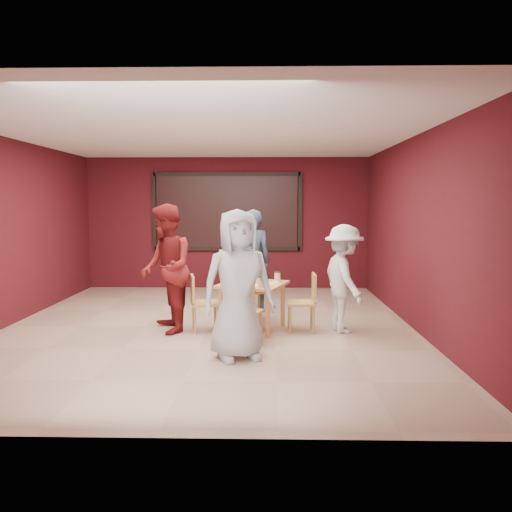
{
  "coord_description": "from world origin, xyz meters",
  "views": [
    {
      "loc": [
        0.86,
        -7.2,
        1.82
      ],
      "look_at": [
        0.7,
        -0.13,
        1.08
      ],
      "focal_mm": 35.0,
      "sensor_mm": 36.0,
      "label": 1
    }
  ],
  "objects_px": {
    "diner_back": "(252,261)",
    "chair_left": "(200,299)",
    "diner_front": "(238,285)",
    "chair_right": "(306,299)",
    "diner_left": "(166,268)",
    "diner_right": "(344,279)",
    "dining_table": "(253,288)",
    "chair_back": "(251,286)",
    "chair_front": "(243,309)"
  },
  "relations": [
    {
      "from": "dining_table",
      "to": "chair_right",
      "type": "bearing_deg",
      "value": -4.55
    },
    {
      "from": "chair_left",
      "to": "diner_right",
      "type": "relative_size",
      "value": 0.53
    },
    {
      "from": "dining_table",
      "to": "chair_back",
      "type": "xyz_separation_m",
      "value": [
        -0.06,
        0.76,
        -0.09
      ]
    },
    {
      "from": "dining_table",
      "to": "diner_left",
      "type": "distance_m",
      "value": 1.26
    },
    {
      "from": "diner_back",
      "to": "chair_left",
      "type": "bearing_deg",
      "value": 56.36
    },
    {
      "from": "chair_back",
      "to": "diner_right",
      "type": "height_order",
      "value": "diner_right"
    },
    {
      "from": "dining_table",
      "to": "chair_front",
      "type": "relative_size",
      "value": 1.32
    },
    {
      "from": "chair_right",
      "to": "diner_front",
      "type": "relative_size",
      "value": 0.47
    },
    {
      "from": "chair_right",
      "to": "diner_left",
      "type": "height_order",
      "value": "diner_left"
    },
    {
      "from": "diner_front",
      "to": "diner_left",
      "type": "distance_m",
      "value": 1.62
    },
    {
      "from": "diner_back",
      "to": "diner_right",
      "type": "xyz_separation_m",
      "value": [
        1.34,
        -1.35,
        -0.1
      ]
    },
    {
      "from": "chair_back",
      "to": "chair_right",
      "type": "relative_size",
      "value": 1.1
    },
    {
      "from": "chair_front",
      "to": "diner_back",
      "type": "bearing_deg",
      "value": 88.45
    },
    {
      "from": "diner_front",
      "to": "chair_right",
      "type": "bearing_deg",
      "value": 33.54
    },
    {
      "from": "diner_front",
      "to": "diner_right",
      "type": "height_order",
      "value": "diner_front"
    },
    {
      "from": "diner_front",
      "to": "diner_back",
      "type": "relative_size",
      "value": 1.02
    },
    {
      "from": "chair_front",
      "to": "dining_table",
      "type": "bearing_deg",
      "value": 82.32
    },
    {
      "from": "chair_right",
      "to": "diner_back",
      "type": "distance_m",
      "value": 1.61
    },
    {
      "from": "diner_right",
      "to": "chair_front",
      "type": "bearing_deg",
      "value": 102.71
    },
    {
      "from": "chair_right",
      "to": "diner_back",
      "type": "bearing_deg",
      "value": 121.28
    },
    {
      "from": "diner_back",
      "to": "diner_left",
      "type": "xyz_separation_m",
      "value": [
        -1.17,
        -1.41,
        0.05
      ]
    },
    {
      "from": "chair_left",
      "to": "diner_front",
      "type": "height_order",
      "value": "diner_front"
    },
    {
      "from": "chair_right",
      "to": "diner_right",
      "type": "bearing_deg",
      "value": -1.01
    },
    {
      "from": "chair_front",
      "to": "diner_left",
      "type": "distance_m",
      "value": 1.35
    },
    {
      "from": "dining_table",
      "to": "diner_front",
      "type": "distance_m",
      "value": 1.37
    },
    {
      "from": "dining_table",
      "to": "diner_back",
      "type": "bearing_deg",
      "value": 92.13
    },
    {
      "from": "dining_table",
      "to": "diner_right",
      "type": "height_order",
      "value": "diner_right"
    },
    {
      "from": "chair_right",
      "to": "diner_left",
      "type": "distance_m",
      "value": 2.03
    },
    {
      "from": "dining_table",
      "to": "diner_right",
      "type": "distance_m",
      "value": 1.31
    },
    {
      "from": "dining_table",
      "to": "diner_left",
      "type": "xyz_separation_m",
      "value": [
        -1.22,
        -0.13,
        0.3
      ]
    },
    {
      "from": "chair_front",
      "to": "diner_back",
      "type": "relative_size",
      "value": 0.48
    },
    {
      "from": "chair_front",
      "to": "diner_left",
      "type": "bearing_deg",
      "value": 150.61
    },
    {
      "from": "chair_left",
      "to": "chair_right",
      "type": "distance_m",
      "value": 1.51
    },
    {
      "from": "dining_table",
      "to": "diner_left",
      "type": "bearing_deg",
      "value": -173.69
    },
    {
      "from": "chair_back",
      "to": "diner_right",
      "type": "xyz_separation_m",
      "value": [
        1.35,
        -0.83,
        0.25
      ]
    },
    {
      "from": "chair_left",
      "to": "diner_right",
      "type": "xyz_separation_m",
      "value": [
        2.04,
        0.0,
        0.31
      ]
    },
    {
      "from": "chair_left",
      "to": "chair_right",
      "type": "relative_size",
      "value": 0.98
    },
    {
      "from": "chair_back",
      "to": "chair_left",
      "type": "bearing_deg",
      "value": -129.56
    },
    {
      "from": "chair_back",
      "to": "diner_right",
      "type": "distance_m",
      "value": 1.61
    },
    {
      "from": "chair_front",
      "to": "diner_front",
      "type": "height_order",
      "value": "diner_front"
    },
    {
      "from": "dining_table",
      "to": "diner_back",
      "type": "height_order",
      "value": "diner_back"
    },
    {
      "from": "chair_front",
      "to": "diner_front",
      "type": "bearing_deg",
      "value": -92.83
    },
    {
      "from": "chair_left",
      "to": "dining_table",
      "type": "bearing_deg",
      "value": 5.7
    },
    {
      "from": "chair_right",
      "to": "diner_right",
      "type": "xyz_separation_m",
      "value": [
        0.53,
        -0.01,
        0.3
      ]
    },
    {
      "from": "diner_front",
      "to": "diner_right",
      "type": "bearing_deg",
      "value": 20.26
    },
    {
      "from": "diner_front",
      "to": "diner_back",
      "type": "xyz_separation_m",
      "value": [
        0.08,
        2.62,
        -0.02
      ]
    },
    {
      "from": "chair_left",
      "to": "diner_back",
      "type": "distance_m",
      "value": 1.58
    },
    {
      "from": "chair_back",
      "to": "diner_back",
      "type": "height_order",
      "value": "diner_back"
    },
    {
      "from": "chair_back",
      "to": "diner_front",
      "type": "relative_size",
      "value": 0.52
    },
    {
      "from": "dining_table",
      "to": "chair_back",
      "type": "height_order",
      "value": "chair_back"
    }
  ]
}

